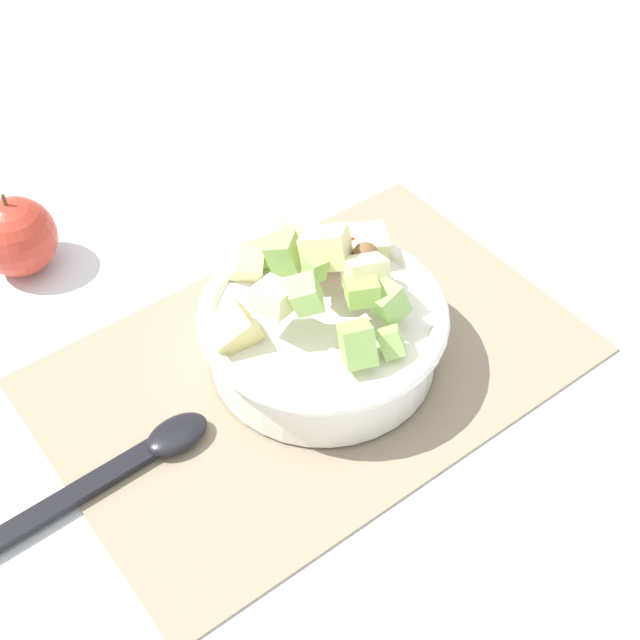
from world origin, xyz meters
The scene contains 5 objects.
ground_plane centered at (0.00, 0.00, 0.00)m, with size 2.40×2.40×0.00m, color silver.
placemat centered at (0.00, 0.00, 0.00)m, with size 0.48×0.32×0.01m, color gray.
salad_bowl centered at (-0.01, -0.01, 0.05)m, with size 0.22×0.22×0.13m.
serving_spoon centered at (0.19, 0.00, 0.01)m, with size 0.23×0.04×0.01m.
whole_apple centered at (0.15, -0.29, 0.04)m, with size 0.08×0.08×0.09m.
Camera 1 is at (0.31, 0.42, 0.62)m, focal length 49.40 mm.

